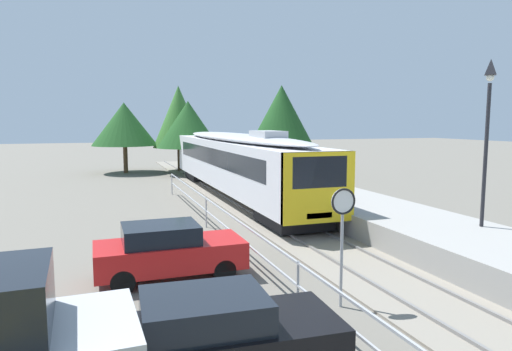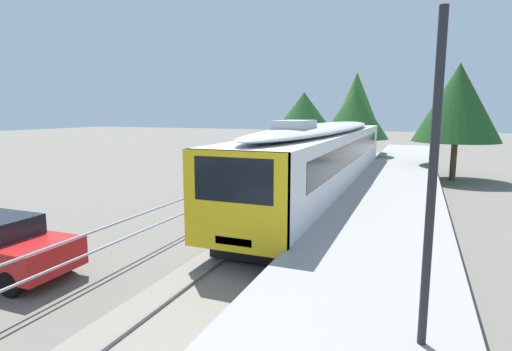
{
  "view_description": "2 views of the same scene",
  "coord_description": "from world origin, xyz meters",
  "px_view_note": "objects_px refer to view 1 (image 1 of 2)",
  "views": [
    {
      "loc": [
        -7.37,
        3.11,
        4.3
      ],
      "look_at": [
        -1.0,
        21.44,
        2.0
      ],
      "focal_mm": 32.03,
      "sensor_mm": 36.0,
      "label": 1
    },
    {
      "loc": [
        4.16,
        8.61,
        4.17
      ],
      "look_at": [
        -1.0,
        21.44,
        2.0
      ],
      "focal_mm": 28.43,
      "sensor_mm": 36.0,
      "label": 2
    }
  ],
  "objects_px": {
    "speed_limit_sign": "(343,218)",
    "platform_lamp_mid_platform": "(488,111)",
    "commuter_train": "(236,160)",
    "parked_hatchback_black": "(216,337)",
    "parked_hatchback_red": "(168,250)"
  },
  "relations": [
    {
      "from": "parked_hatchback_black",
      "to": "parked_hatchback_red",
      "type": "height_order",
      "value": "same"
    },
    {
      "from": "parked_hatchback_black",
      "to": "parked_hatchback_red",
      "type": "xyz_separation_m",
      "value": [
        -0.0,
        5.37,
        0.0
      ]
    },
    {
      "from": "commuter_train",
      "to": "speed_limit_sign",
      "type": "xyz_separation_m",
      "value": [
        -2.15,
        -15.7,
        -0.03
      ]
    },
    {
      "from": "commuter_train",
      "to": "parked_hatchback_red",
      "type": "height_order",
      "value": "commuter_train"
    },
    {
      "from": "commuter_train",
      "to": "platform_lamp_mid_platform",
      "type": "distance_m",
      "value": 14.25
    },
    {
      "from": "platform_lamp_mid_platform",
      "to": "parked_hatchback_red",
      "type": "height_order",
      "value": "platform_lamp_mid_platform"
    },
    {
      "from": "parked_hatchback_black",
      "to": "speed_limit_sign",
      "type": "bearing_deg",
      "value": 30.6
    },
    {
      "from": "commuter_train",
      "to": "parked_hatchback_red",
      "type": "distance_m",
      "value": 13.7
    },
    {
      "from": "speed_limit_sign",
      "to": "parked_hatchback_red",
      "type": "bearing_deg",
      "value": 136.78
    },
    {
      "from": "platform_lamp_mid_platform",
      "to": "parked_hatchback_black",
      "type": "height_order",
      "value": "platform_lamp_mid_platform"
    },
    {
      "from": "speed_limit_sign",
      "to": "parked_hatchback_red",
      "type": "relative_size",
      "value": 0.7
    },
    {
      "from": "speed_limit_sign",
      "to": "platform_lamp_mid_platform",
      "type": "bearing_deg",
      "value": 19.93
    },
    {
      "from": "commuter_train",
      "to": "parked_hatchback_black",
      "type": "relative_size",
      "value": 5.14
    },
    {
      "from": "commuter_train",
      "to": "parked_hatchback_red",
      "type": "relative_size",
      "value": 5.21
    },
    {
      "from": "parked_hatchback_black",
      "to": "parked_hatchback_red",
      "type": "distance_m",
      "value": 5.37
    }
  ]
}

